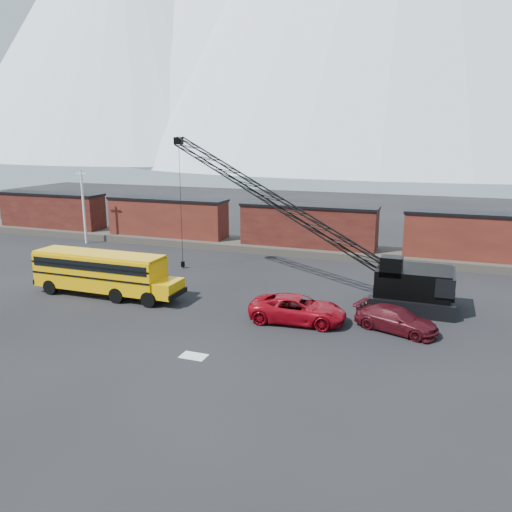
% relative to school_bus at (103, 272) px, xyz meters
% --- Properties ---
extents(ground, '(160.00, 160.00, 0.00)m').
position_rel_school_bus_xyz_m(ground, '(10.47, -3.15, -1.79)').
color(ground, black).
rests_on(ground, ground).
extents(gravel_berm, '(120.00, 5.00, 0.70)m').
position_rel_school_bus_xyz_m(gravel_berm, '(10.47, 18.85, -1.44)').
color(gravel_berm, '#453F38').
rests_on(gravel_berm, ground).
extents(boxcar_west_far, '(13.70, 3.10, 4.17)m').
position_rel_school_bus_xyz_m(boxcar_west_far, '(-21.53, 18.85, 0.97)').
color(boxcar_west_far, '#501E16').
rests_on(boxcar_west_far, gravel_berm).
extents(boxcar_west_near, '(13.70, 3.10, 4.17)m').
position_rel_school_bus_xyz_m(boxcar_west_near, '(-5.53, 18.85, 0.97)').
color(boxcar_west_near, '#431913').
rests_on(boxcar_west_near, gravel_berm).
extents(boxcar_mid, '(13.70, 3.10, 4.17)m').
position_rel_school_bus_xyz_m(boxcar_mid, '(10.47, 18.85, 0.97)').
color(boxcar_mid, '#501E16').
rests_on(boxcar_mid, gravel_berm).
extents(boxcar_east_near, '(13.70, 3.10, 4.17)m').
position_rel_school_bus_xyz_m(boxcar_east_near, '(26.47, 18.85, 0.97)').
color(boxcar_east_near, '#431913').
rests_on(boxcar_east_near, gravel_berm).
extents(utility_pole, '(1.40, 0.24, 8.00)m').
position_rel_school_bus_xyz_m(utility_pole, '(-13.53, 14.85, 2.36)').
color(utility_pole, silver).
rests_on(utility_pole, ground).
extents(snow_patch, '(1.40, 0.90, 0.02)m').
position_rel_school_bus_xyz_m(snow_patch, '(10.97, -7.15, -1.78)').
color(snow_patch, silver).
rests_on(snow_patch, ground).
extents(school_bus, '(11.65, 2.65, 3.19)m').
position_rel_school_bus_xyz_m(school_bus, '(0.00, 0.00, 0.00)').
color(school_bus, '#DB9D04').
rests_on(school_bus, ground).
extents(red_pickup, '(6.25, 3.26, 1.68)m').
position_rel_school_bus_xyz_m(red_pickup, '(14.77, -0.30, -0.95)').
color(red_pickup, maroon).
rests_on(red_pickup, ground).
extents(maroon_suv, '(5.39, 3.52, 1.45)m').
position_rel_school_bus_xyz_m(maroon_suv, '(20.72, 0.26, -1.07)').
color(maroon_suv, '#3F0B12').
rests_on(maroon_suv, ground).
extents(crawler_crane, '(23.02, 6.68, 11.57)m').
position_rel_school_bus_xyz_m(crawler_crane, '(10.99, 7.02, 4.75)').
color(crawler_crane, black).
rests_on(crawler_crane, ground).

